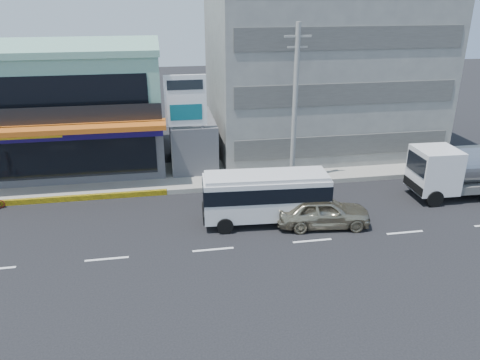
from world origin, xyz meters
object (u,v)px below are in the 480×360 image
(sedan, at_px, (323,211))
(minibus, at_px, (266,194))
(concrete_building, at_px, (319,57))
(billboard, at_px, (186,107))
(tanker_truck, at_px, (472,170))
(shop_building, at_px, (74,109))
(utility_pole_near, at_px, (295,106))
(satellite_dish, at_px, (192,120))

(sedan, bearing_deg, minibus, 78.70)
(concrete_building, relative_size, billboard, 2.32)
(concrete_building, distance_m, billboard, 12.17)
(billboard, height_order, tanker_truck, billboard)
(concrete_building, distance_m, tanker_truck, 13.87)
(tanker_truck, bearing_deg, concrete_building, 118.25)
(shop_building, height_order, minibus, shop_building)
(billboard, xyz_separation_m, tanker_truck, (16.56, -5.48, -3.25))
(utility_pole_near, bearing_deg, satellite_dish, 149.04)
(shop_building, bearing_deg, satellite_dish, -20.21)
(concrete_building, xyz_separation_m, sedan, (-3.98, -13.50, -6.16))
(concrete_building, relative_size, minibus, 2.37)
(shop_building, relative_size, tanker_truck, 1.55)
(concrete_building, distance_m, utility_pole_near, 8.79)
(shop_building, xyz_separation_m, concrete_building, (18.00, 1.05, 3.00))
(concrete_building, height_order, utility_pole_near, concrete_building)
(satellite_dish, relative_size, minibus, 0.22)
(concrete_building, relative_size, utility_pole_near, 1.60)
(satellite_dish, distance_m, utility_pole_near, 7.17)
(shop_building, height_order, sedan, shop_building)
(concrete_building, bearing_deg, billboard, -151.08)
(shop_building, xyz_separation_m, sedan, (14.02, -12.45, -3.16))
(concrete_building, xyz_separation_m, satellite_dish, (-10.00, -4.00, -3.42))
(utility_pole_near, relative_size, minibus, 1.48)
(concrete_building, height_order, satellite_dish, concrete_building)
(sedan, distance_m, tanker_truck, 10.32)
(satellite_dish, bearing_deg, billboard, -105.52)
(satellite_dish, distance_m, minibus, 9.33)
(shop_building, height_order, tanker_truck, shop_building)
(billboard, bearing_deg, minibus, -61.79)
(satellite_dish, relative_size, billboard, 0.22)
(shop_building, distance_m, satellite_dish, 8.54)
(concrete_building, xyz_separation_m, utility_pole_near, (-4.00, -7.60, -1.85))
(shop_building, bearing_deg, minibus, -45.97)
(shop_building, relative_size, billboard, 1.80)
(utility_pole_near, bearing_deg, minibus, -119.97)
(concrete_building, bearing_deg, satellite_dish, -158.20)
(billboard, relative_size, minibus, 1.02)
(shop_building, bearing_deg, utility_pole_near, -25.06)
(minibus, bearing_deg, billboard, 118.21)
(minibus, bearing_deg, utility_pole_near, 60.03)
(tanker_truck, bearing_deg, utility_pole_near, 159.90)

